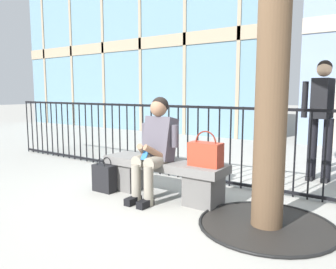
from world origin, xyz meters
TOP-DOWN VIEW (x-y plane):
  - ground_plane at (0.00, 0.00)m, footprint 60.00×60.00m
  - stone_bench at (0.00, 0.00)m, footprint 1.60×0.44m
  - seated_person_with_phone at (-0.03, -0.13)m, footprint 0.52×0.66m
  - handbag_on_bench at (0.58, -0.01)m, footprint 0.37×0.18m
  - shopping_bag at (-0.73, -0.28)m, footprint 0.30×0.15m
  - bystander_at_railing at (1.43, 1.86)m, footprint 0.55×0.40m
  - plaza_railing at (-0.00, 0.85)m, footprint 8.33×0.04m

SIDE VIEW (x-z plane):
  - ground_plane at x=0.00m, z-range 0.00..0.00m
  - shopping_bag at x=-0.73m, z-range -0.04..0.40m
  - stone_bench at x=0.00m, z-range 0.05..0.50m
  - plaza_railing at x=0.00m, z-range 0.01..1.09m
  - handbag_on_bench at x=0.58m, z-range 0.39..0.79m
  - seated_person_with_phone at x=-0.03m, z-range 0.04..1.26m
  - bystander_at_railing at x=1.43m, z-range 0.15..1.86m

